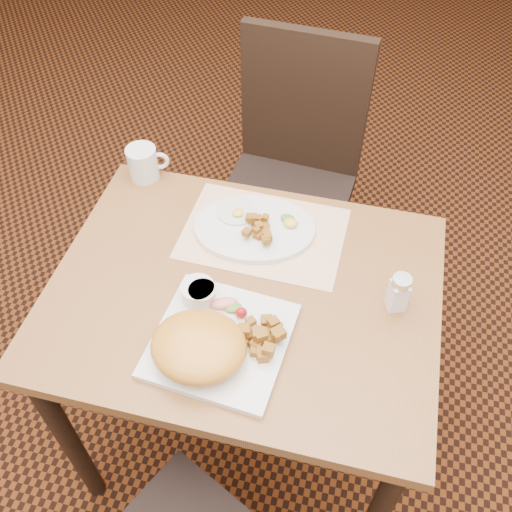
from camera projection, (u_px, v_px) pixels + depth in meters
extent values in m
plane|color=black|center=(247.00, 427.00, 1.89)|extent=(8.00, 8.00, 0.00)
cube|color=#925B2D|center=(243.00, 294.00, 1.33)|extent=(0.90, 0.70, 0.03)
cylinder|color=black|center=(69.00, 440.00, 1.49)|extent=(0.05, 0.05, 0.71)
cylinder|color=black|center=(151.00, 269.00, 1.87)|extent=(0.05, 0.05, 0.71)
cylinder|color=black|center=(396.00, 317.00, 1.75)|extent=(0.05, 0.05, 0.71)
cylinder|color=black|center=(189.00, 504.00, 1.52)|extent=(0.04, 0.04, 0.42)
cube|color=black|center=(283.00, 203.00, 1.94)|extent=(0.45, 0.45, 0.05)
cylinder|color=black|center=(339.00, 227.00, 2.20)|extent=(0.04, 0.04, 0.42)
cylinder|color=black|center=(316.00, 298.00, 1.97)|extent=(0.04, 0.04, 0.42)
cylinder|color=black|center=(251.00, 206.00, 2.27)|extent=(0.04, 0.04, 0.42)
cylinder|color=black|center=(219.00, 273.00, 2.05)|extent=(0.04, 0.04, 0.42)
cube|color=black|center=(304.00, 103.00, 1.86)|extent=(0.42, 0.07, 0.50)
cube|color=white|center=(264.00, 233.00, 1.43)|extent=(0.41, 0.29, 0.00)
cube|color=silver|center=(221.00, 341.00, 1.22)|extent=(0.30, 0.30, 0.02)
ellipsoid|color=orange|center=(199.00, 346.00, 1.16)|extent=(0.20, 0.18, 0.07)
ellipsoid|color=orange|center=(208.00, 363.00, 1.16)|extent=(0.08, 0.07, 0.03)
ellipsoid|color=orange|center=(177.00, 334.00, 1.21)|extent=(0.08, 0.07, 0.03)
cylinder|color=silver|center=(198.00, 292.00, 1.27)|extent=(0.08, 0.08, 0.04)
cylinder|color=beige|center=(202.00, 290.00, 1.25)|extent=(0.06, 0.06, 0.01)
ellipsoid|color=#387223|center=(233.00, 307.00, 1.26)|extent=(0.05, 0.04, 0.01)
ellipsoid|color=red|center=(241.00, 313.00, 1.24)|extent=(0.03, 0.03, 0.03)
ellipsoid|color=#F28C72|center=(224.00, 303.00, 1.26)|extent=(0.07, 0.05, 0.02)
cylinder|color=white|center=(236.00, 211.00, 1.46)|extent=(0.10, 0.10, 0.01)
ellipsoid|color=yellow|center=(238.00, 213.00, 1.44)|extent=(0.03, 0.03, 0.01)
ellipsoid|color=#387223|center=(288.00, 219.00, 1.44)|extent=(0.05, 0.04, 0.01)
ellipsoid|color=yellow|center=(291.00, 223.00, 1.42)|extent=(0.04, 0.03, 0.02)
cube|color=white|center=(398.00, 296.00, 1.26)|extent=(0.05, 0.05, 0.08)
cylinder|color=silver|center=(402.00, 282.00, 1.22)|extent=(0.05, 0.05, 0.02)
cylinder|color=silver|center=(143.00, 163.00, 1.54)|extent=(0.08, 0.08, 0.09)
torus|color=silver|center=(159.00, 161.00, 1.55)|extent=(0.06, 0.03, 0.05)
cube|color=#9D6219|center=(266.00, 338.00, 1.20)|extent=(0.02, 0.02, 0.02)
cube|color=#9D6219|center=(251.00, 321.00, 1.23)|extent=(0.03, 0.03, 0.01)
cube|color=#9D6219|center=(263.00, 355.00, 1.17)|extent=(0.03, 0.03, 0.02)
cube|color=#9D6219|center=(277.00, 327.00, 1.22)|extent=(0.02, 0.02, 0.02)
cube|color=#9D6219|center=(262.00, 353.00, 1.18)|extent=(0.02, 0.02, 0.02)
cube|color=#9D6219|center=(261.00, 336.00, 1.19)|extent=(0.03, 0.03, 0.02)
cube|color=#9D6219|center=(239.00, 339.00, 1.20)|extent=(0.03, 0.03, 0.02)
cube|color=#9D6219|center=(257.00, 343.00, 1.20)|extent=(0.03, 0.03, 0.02)
cube|color=#9D6219|center=(267.00, 339.00, 1.20)|extent=(0.03, 0.03, 0.02)
cube|color=#9D6219|center=(277.00, 335.00, 1.19)|extent=(0.02, 0.03, 0.02)
cube|color=#9D6219|center=(258.00, 334.00, 1.19)|extent=(0.03, 0.03, 0.02)
cube|color=#9D6219|center=(273.00, 323.00, 1.21)|extent=(0.03, 0.03, 0.02)
cube|color=#9D6219|center=(259.00, 332.00, 1.19)|extent=(0.02, 0.02, 0.02)
cube|color=#9D6219|center=(244.00, 330.00, 1.19)|extent=(0.03, 0.03, 0.02)
cube|color=#9D6219|center=(255.00, 351.00, 1.18)|extent=(0.02, 0.02, 0.02)
cube|color=#9D6219|center=(268.00, 350.00, 1.16)|extent=(0.02, 0.02, 0.02)
cube|color=#9D6219|center=(251.00, 335.00, 1.21)|extent=(0.03, 0.03, 0.02)
cube|color=#9D6219|center=(261.00, 335.00, 1.21)|extent=(0.02, 0.02, 0.02)
cube|color=#9D6219|center=(263.00, 335.00, 1.21)|extent=(0.03, 0.03, 0.02)
cube|color=#9D6219|center=(278.00, 334.00, 1.19)|extent=(0.04, 0.04, 0.02)
cube|color=#9D6219|center=(243.00, 344.00, 1.20)|extent=(0.03, 0.03, 0.02)
cube|color=#9D6219|center=(260.00, 336.00, 1.21)|extent=(0.03, 0.03, 0.02)
cube|color=#9D6219|center=(267.00, 321.00, 1.23)|extent=(0.03, 0.03, 0.02)
cube|color=#9D6219|center=(266.00, 333.00, 1.21)|extent=(0.03, 0.02, 0.02)
cube|color=#9D6219|center=(250.00, 218.00, 1.43)|extent=(0.02, 0.02, 0.02)
cube|color=#9D6219|center=(255.00, 229.00, 1.41)|extent=(0.02, 0.02, 0.01)
cube|color=#9D6219|center=(266.00, 240.00, 1.37)|extent=(0.03, 0.03, 0.02)
cube|color=#9D6219|center=(247.00, 232.00, 1.38)|extent=(0.02, 0.02, 0.02)
cube|color=#9D6219|center=(253.00, 218.00, 1.41)|extent=(0.03, 0.02, 0.02)
cube|color=#9D6219|center=(259.00, 218.00, 1.42)|extent=(0.02, 0.02, 0.01)
cube|color=#9D6219|center=(259.00, 229.00, 1.41)|extent=(0.02, 0.02, 0.01)
cube|color=#9D6219|center=(266.00, 232.00, 1.40)|extent=(0.02, 0.02, 0.02)
cube|color=#9D6219|center=(258.00, 235.00, 1.40)|extent=(0.02, 0.02, 0.02)
cube|color=#9D6219|center=(259.00, 226.00, 1.40)|extent=(0.03, 0.03, 0.01)
cube|color=#9D6219|center=(262.00, 233.00, 1.40)|extent=(0.02, 0.02, 0.02)
cube|color=#9D6219|center=(264.00, 223.00, 1.42)|extent=(0.02, 0.02, 0.01)
cube|color=#9D6219|center=(268.00, 237.00, 1.37)|extent=(0.03, 0.03, 0.02)
cube|color=#9D6219|center=(259.00, 227.00, 1.41)|extent=(0.02, 0.02, 0.02)
cube|color=#9D6219|center=(263.00, 229.00, 1.41)|extent=(0.02, 0.02, 0.02)
cube|color=#9D6219|center=(257.00, 231.00, 1.39)|extent=(0.02, 0.02, 0.01)
cube|color=#9D6219|center=(257.00, 235.00, 1.40)|extent=(0.02, 0.02, 0.02)
cube|color=#9D6219|center=(265.00, 218.00, 1.42)|extent=(0.02, 0.02, 0.01)
cube|color=#9D6219|center=(256.00, 230.00, 1.41)|extent=(0.02, 0.02, 0.01)
cube|color=#9D6219|center=(265.00, 226.00, 1.42)|extent=(0.02, 0.02, 0.02)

